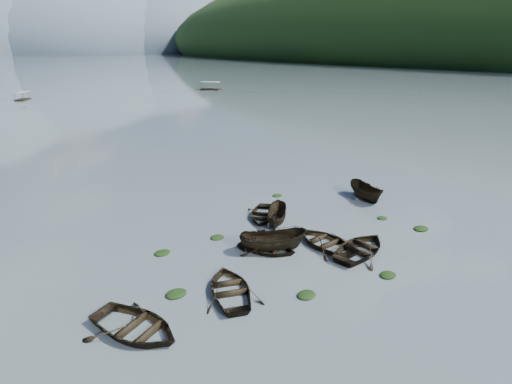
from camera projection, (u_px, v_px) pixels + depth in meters
ground_plane at (370, 280)px, 23.93m from camera, size 2400.00×2400.00×0.00m
right_hill_far at (490, 59)px, 440.37m from camera, size 520.00×1200.00×190.00m
haze_mtn_c at (59, 53)px, 792.33m from camera, size 520.00×520.00×260.00m
haze_mtn_d at (146, 52)px, 888.97m from camera, size 520.00×520.00×220.00m
rowboat_0 at (136, 332)px, 19.54m from camera, size 5.44×6.09×1.04m
rowboat_1 at (231, 293)px, 22.63m from camera, size 4.65×5.45×0.95m
rowboat_2 at (273, 250)px, 27.34m from camera, size 4.82×3.72×1.76m
rowboat_3 at (326, 245)px, 28.03m from camera, size 3.66×4.96×0.99m
rowboat_4 at (360, 253)px, 27.07m from camera, size 5.64×4.55×1.03m
rowboat_5 at (365, 199)px, 36.58m from camera, size 2.78×4.69×1.70m
rowboat_6 at (267, 251)px, 27.27m from camera, size 4.63×4.98×0.84m
rowboat_7 at (263, 217)px, 32.68m from camera, size 5.23×5.25×0.90m
rowboat_8 at (276, 223)px, 31.67m from camera, size 3.68×3.76×1.48m
weed_clump_0 at (176, 295)px, 22.47m from camera, size 1.22×1.00×0.27m
weed_clump_1 at (306, 296)px, 22.37m from camera, size 1.14×0.91×0.25m
weed_clump_2 at (388, 276)px, 24.32m from camera, size 1.09×0.87×0.24m
weed_clump_3 at (382, 219)px, 32.40m from camera, size 0.88×0.75×0.20m
weed_clump_4 at (421, 229)px, 30.48m from camera, size 1.22×0.96×0.25m
weed_clump_5 at (162, 254)px, 26.93m from camera, size 1.11×0.90×0.24m
weed_clump_6 at (217, 238)px, 29.12m from camera, size 1.04×0.87×0.22m
weed_clump_7 at (277, 196)px, 37.30m from camera, size 0.98×0.78×0.21m
pontoon_centre at (23, 100)px, 103.38m from camera, size 4.33×5.53×1.97m
pontoon_right at (211, 90)px, 127.42m from camera, size 6.00×6.62×2.43m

